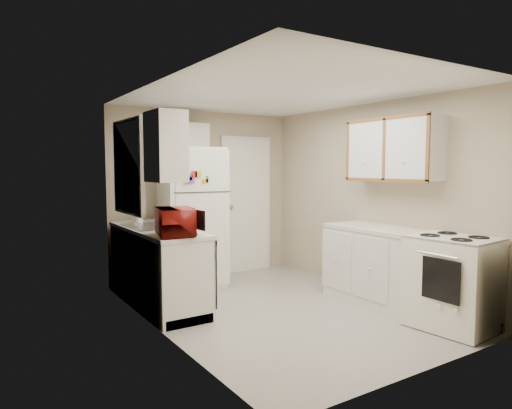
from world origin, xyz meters
TOP-DOWN VIEW (x-y plane):
  - floor at (0.00, 0.00)m, footprint 3.80×3.80m
  - ceiling at (0.00, 0.00)m, footprint 3.80×3.80m
  - wall_left at (-1.40, 0.00)m, footprint 3.80×3.80m
  - wall_right at (1.40, 0.00)m, footprint 3.80×3.80m
  - wall_back at (0.00, 1.90)m, footprint 2.80×2.80m
  - wall_front at (0.00, -1.90)m, footprint 2.80×2.80m
  - left_counter at (-1.10, 0.90)m, footprint 0.60×1.80m
  - dishwasher at (-0.81, 0.30)m, footprint 0.03×0.58m
  - sink at (-1.10, 1.05)m, footprint 0.54×0.74m
  - microwave at (-1.15, 0.23)m, footprint 0.56×0.38m
  - soap_bottle at (-1.15, 1.42)m, footprint 0.11×0.11m
  - window_blinds at (-1.36, 1.05)m, footprint 0.10×0.98m
  - upper_cabinet_left at (-1.25, 0.22)m, footprint 0.30×0.45m
  - refrigerator at (-0.39, 1.52)m, footprint 0.84×0.83m
  - cabinet_over_fridge at (-0.40, 1.75)m, footprint 0.70×0.30m
  - interior_door at (0.70, 1.86)m, footprint 0.86×0.06m
  - right_counter at (1.10, -0.80)m, footprint 0.60×2.00m
  - stove at (1.06, -1.43)m, footprint 0.69×0.82m
  - upper_cabinet_right at (1.25, -0.50)m, footprint 0.30×1.20m

SIDE VIEW (x-z plane):
  - floor at x=0.00m, z-range 0.00..0.00m
  - left_counter at x=-1.10m, z-range 0.00..0.90m
  - right_counter at x=1.10m, z-range 0.00..0.90m
  - stove at x=1.06m, z-range 0.00..0.93m
  - dishwasher at x=-0.81m, z-range 0.13..0.85m
  - sink at x=-1.10m, z-range 0.78..0.94m
  - refrigerator at x=-0.39m, z-range 0.00..1.86m
  - soap_bottle at x=-1.15m, z-range 0.90..1.10m
  - interior_door at x=0.70m, z-range -0.02..2.06m
  - microwave at x=-1.15m, z-range 0.88..1.22m
  - wall_left at x=-1.40m, z-range 1.20..1.20m
  - wall_right at x=1.40m, z-range 1.20..1.20m
  - wall_back at x=0.00m, z-range 1.20..1.20m
  - wall_front at x=0.00m, z-range 1.20..1.20m
  - window_blinds at x=-1.36m, z-range 1.06..2.14m
  - upper_cabinet_left at x=-1.25m, z-range 1.45..2.15m
  - upper_cabinet_right at x=1.25m, z-range 1.45..2.15m
  - cabinet_over_fridge at x=-0.40m, z-range 1.80..2.20m
  - ceiling at x=0.00m, z-range 2.40..2.40m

